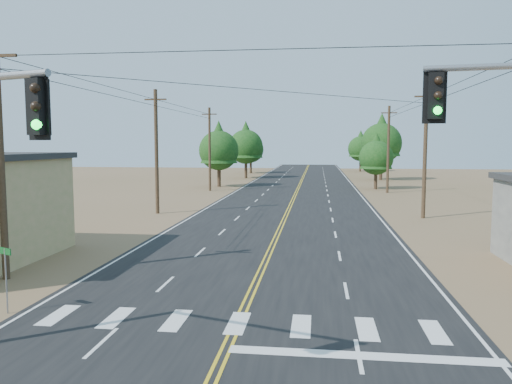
# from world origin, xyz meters

# --- Properties ---
(road) EXTENTS (15.00, 200.00, 0.02)m
(road) POSITION_xyz_m (0.00, 30.00, 0.01)
(road) COLOR black
(road) RESTS_ON ground
(utility_pole_left_near) EXTENTS (1.80, 0.30, 10.00)m
(utility_pole_left_near) POSITION_xyz_m (-10.50, 12.00, 5.12)
(utility_pole_left_near) COLOR #4C3826
(utility_pole_left_near) RESTS_ON ground
(utility_pole_left_mid) EXTENTS (1.80, 0.30, 10.00)m
(utility_pole_left_mid) POSITION_xyz_m (-10.50, 32.00, 5.12)
(utility_pole_left_mid) COLOR #4C3826
(utility_pole_left_mid) RESTS_ON ground
(utility_pole_left_far) EXTENTS (1.80, 0.30, 10.00)m
(utility_pole_left_far) POSITION_xyz_m (-10.50, 52.00, 5.12)
(utility_pole_left_far) COLOR #4C3826
(utility_pole_left_far) RESTS_ON ground
(utility_pole_right_mid) EXTENTS (1.80, 0.30, 10.00)m
(utility_pole_right_mid) POSITION_xyz_m (10.50, 32.00, 5.12)
(utility_pole_right_mid) COLOR #4C3826
(utility_pole_right_mid) RESTS_ON ground
(utility_pole_right_far) EXTENTS (1.80, 0.30, 10.00)m
(utility_pole_right_far) POSITION_xyz_m (10.50, 52.00, 5.12)
(utility_pole_right_far) COLOR #4C3826
(utility_pole_right_far) RESTS_ON ground
(street_sign) EXTENTS (0.61, 0.30, 2.23)m
(street_sign) POSITION_xyz_m (-7.80, 8.00, 1.50)
(street_sign) COLOR gray
(street_sign) RESTS_ON ground
(tree_left_near) EXTENTS (5.24, 5.24, 8.73)m
(tree_left_near) POSITION_xyz_m (-10.53, 57.78, 5.34)
(tree_left_near) COLOR #3F2D1E
(tree_left_near) RESTS_ON ground
(tree_left_mid) EXTENTS (5.66, 5.66, 9.43)m
(tree_left_mid) POSITION_xyz_m (-9.36, 74.60, 5.77)
(tree_left_mid) COLOR #3F2D1E
(tree_left_mid) RESTS_ON ground
(tree_left_far) EXTENTS (4.96, 4.96, 8.27)m
(tree_left_far) POSITION_xyz_m (-10.44, 88.75, 5.06)
(tree_left_far) COLOR #3F2D1E
(tree_left_far) RESTS_ON ground
(tree_right_near) EXTENTS (4.28, 4.28, 7.14)m
(tree_right_near) POSITION_xyz_m (9.71, 56.79, 4.36)
(tree_right_near) COLOR #3F2D1E
(tree_right_near) RESTS_ON ground
(tree_right_mid) EXTENTS (6.28, 6.28, 10.47)m
(tree_right_mid) POSITION_xyz_m (12.31, 73.09, 6.41)
(tree_right_mid) COLOR #3F2D1E
(tree_right_mid) RESTS_ON ground
(tree_right_far) EXTENTS (5.10, 5.10, 8.51)m
(tree_right_far) POSITION_xyz_m (11.15, 97.70, 5.20)
(tree_right_far) COLOR #3F2D1E
(tree_right_far) RESTS_ON ground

